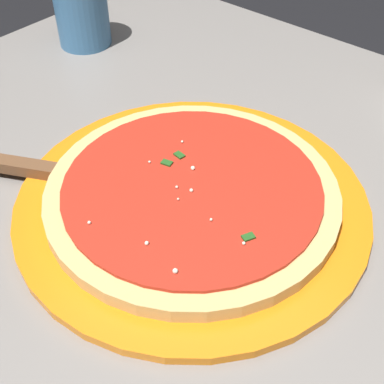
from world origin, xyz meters
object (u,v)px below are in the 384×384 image
at_px(pizza_server, 41,171).
at_px(pizza, 192,192).
at_px(serving_plate, 192,202).
at_px(cup_tall_drink, 82,12).

bearing_deg(pizza_server, pizza, 27.22).
relative_size(serving_plate, pizza, 1.22).
bearing_deg(pizza, serving_plate, 113.87).
bearing_deg(pizza_server, cup_tall_drink, 130.65).
height_order(serving_plate, pizza_server, pizza_server).
relative_size(serving_plate, cup_tall_drink, 3.62).
height_order(serving_plate, cup_tall_drink, cup_tall_drink).
xyz_separation_m(serving_plate, pizza, (0.00, -0.00, 0.01)).
xyz_separation_m(pizza, cup_tall_drink, (-0.37, 0.18, 0.03)).
bearing_deg(serving_plate, pizza, -66.13).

